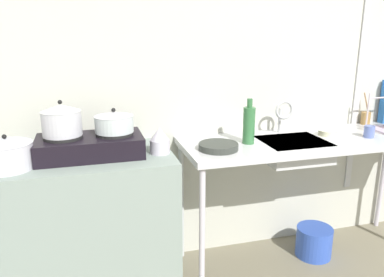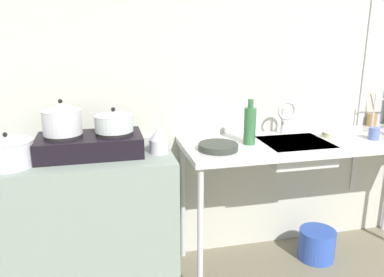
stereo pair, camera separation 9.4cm
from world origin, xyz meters
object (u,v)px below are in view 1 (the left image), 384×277
Objects in this scene: pot_on_right_burner at (114,122)px; frying_pan at (218,146)px; pot_beside_stove at (6,154)px; sink_basin at (293,150)px; bucket_on_floor at (314,242)px; faucet at (283,112)px; percolator at (160,141)px; bottle_by_sink at (249,125)px; stove at (90,146)px; small_bowl_on_drainboard at (328,133)px; pot_on_left_burner at (61,120)px; cup_by_rack at (369,132)px; utensil_jar at (366,118)px.

pot_on_right_burner is 0.64m from frying_pan.
pot_beside_stove is 0.64× the size of sink_basin.
pot_beside_stove is 1.05× the size of bucket_on_floor.
faucet is at bearing 21.83° from frying_pan.
bottle_by_sink is (0.59, 0.05, 0.05)m from percolator.
percolator is (0.82, 0.04, -0.01)m from pot_beside_stove.
bottle_by_sink reaches higher than stove.
pot_beside_stove is 2.18× the size of small_bowl_on_drainboard.
pot_beside_stove is at bearing -172.10° from faucet.
pot_on_right_burner is (0.14, 0.00, 0.13)m from stove.
pot_on_left_burner reaches higher than bucket_on_floor.
bottle_by_sink is at bearing -177.16° from small_bowl_on_drainboard.
stove is 1.41× the size of sink_basin.
pot_beside_stove reaches higher than stove.
frying_pan reaches higher than bucket_on_floor.
pot_on_right_burner is 0.93× the size of frying_pan.
frying_pan is (0.75, -0.08, -0.04)m from stove.
pot_beside_stove reaches higher than cup_by_rack.
cup_by_rack is at bearing -1.45° from percolator.
utensil_jar is (1.91, 0.24, -0.14)m from pot_on_right_burner.
pot_on_right_burner reaches higher than percolator.
pot_beside_stove is 2.50m from utensil_jar.
pot_on_right_burner is at bearing -173.00° from utensil_jar.
cup_by_rack is at bearing -6.71° from sink_basin.
small_bowl_on_drainboard reaches higher than sink_basin.
pot_on_right_burner is at bearing 0.00° from stove.
small_bowl_on_drainboard is at bearing 1.02° from stove.
pot_on_right_burner reaches higher than utensil_jar.
frying_pan is 0.84× the size of bottle_by_sink.
pot_on_left_burner reaches higher than bottle_by_sink.
pot_on_left_burner is 0.29m from pot_on_right_burner.
pot_on_left_burner is 0.52× the size of sink_basin.
pot_on_left_burner is 1.13m from bottle_by_sink.
pot_on_right_burner is 1.69m from cup_by_rack.
pot_beside_stove is 0.94× the size of bottle_by_sink.
cup_by_rack reaches higher than frying_pan.
stove reaches higher than frying_pan.
stove is 2.05× the size of bottle_by_sink.
faucet is at bearing 5.55° from pot_on_left_burner.
frying_pan is 1.13m from bucket_on_floor.
frying_pan is (1.18, 0.02, -0.06)m from pot_beside_stove.
utensil_jar is (2.20, 0.24, -0.17)m from pot_on_left_burner.
stove reaches higher than sink_basin.
cup_by_rack reaches higher than small_bowl_on_drainboard.
frying_pan is (-0.54, -0.05, 0.08)m from sink_basin.
utensil_jar is 1.02m from bucket_on_floor.
pot_beside_stove is 1.41m from bottle_by_sink.
pot_on_right_burner is 1.71m from bucket_on_floor.
faucet is 1.92× the size of small_bowl_on_drainboard.
utensil_jar is at bearing 7.00° from pot_on_right_burner.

